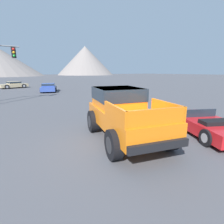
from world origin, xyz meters
TOP-DOWN VIEW (x-y plane):
  - ground_plane at (0.00, 0.00)m, footprint 320.00×320.00m
  - orange_pickup_truck at (0.39, 0.28)m, footprint 3.20×5.08m
  - red_convertible_car at (3.69, -1.46)m, footprint 3.31×4.39m
  - parked_car_blue at (2.12, 19.44)m, footprint 2.96×4.39m
  - parked_car_tan at (-1.41, 27.97)m, footprint 4.50×2.88m

SIDE VIEW (x-z plane):
  - ground_plane at x=0.00m, z-range 0.00..0.00m
  - red_convertible_car at x=3.69m, z-range -0.09..0.93m
  - parked_car_tan at x=-1.41m, z-range 0.02..1.11m
  - parked_car_blue at x=2.12m, z-range 0.02..1.14m
  - orange_pickup_truck at x=0.39m, z-range 0.13..2.16m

